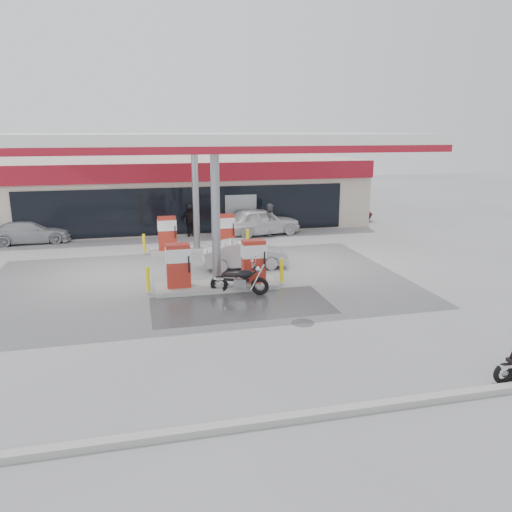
{
  "coord_description": "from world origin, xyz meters",
  "views": [
    {
      "loc": [
        -2.75,
        -15.55,
        5.73
      ],
      "look_at": [
        1.46,
        1.86,
        1.2
      ],
      "focal_mm": 35.0,
      "sensor_mm": 36.0,
      "label": 1
    }
  ],
  "objects_px": {
    "pump_island_far": "(197,237)",
    "hatchback_silver": "(245,254)",
    "parked_motorcycle": "(240,281)",
    "parked_car_left": "(30,232)",
    "sedan_white": "(260,221)",
    "biker_walking": "(190,221)",
    "attendant": "(270,220)",
    "parked_car_right": "(341,213)",
    "pump_island_near": "(217,270)"
  },
  "relations": [
    {
      "from": "pump_island_far",
      "to": "hatchback_silver",
      "type": "distance_m",
      "value": 3.76
    },
    {
      "from": "pump_island_near",
      "to": "biker_walking",
      "type": "height_order",
      "value": "pump_island_near"
    },
    {
      "from": "parked_car_right",
      "to": "biker_walking",
      "type": "xyz_separation_m",
      "value": [
        -9.91,
        -2.2,
        0.26
      ]
    },
    {
      "from": "parked_car_left",
      "to": "pump_island_far",
      "type": "bearing_deg",
      "value": -119.47
    },
    {
      "from": "pump_island_far",
      "to": "parked_car_left",
      "type": "distance_m",
      "value": 9.15
    },
    {
      "from": "parked_car_right",
      "to": "attendant",
      "type": "bearing_deg",
      "value": 106.52
    },
    {
      "from": "pump_island_near",
      "to": "pump_island_far",
      "type": "distance_m",
      "value": 6.0
    },
    {
      "from": "pump_island_far",
      "to": "parked_car_right",
      "type": "bearing_deg",
      "value": 30.96
    },
    {
      "from": "parked_motorcycle",
      "to": "attendant",
      "type": "bearing_deg",
      "value": 90.81
    },
    {
      "from": "parked_car_left",
      "to": "hatchback_silver",
      "type": "bearing_deg",
      "value": -130.43
    },
    {
      "from": "pump_island_far",
      "to": "hatchback_silver",
      "type": "height_order",
      "value": "pump_island_far"
    },
    {
      "from": "parked_car_left",
      "to": "biker_walking",
      "type": "xyz_separation_m",
      "value": [
        8.31,
        -0.2,
        0.27
      ]
    },
    {
      "from": "attendant",
      "to": "parked_car_left",
      "type": "bearing_deg",
      "value": 71.12
    },
    {
      "from": "hatchback_silver",
      "to": "parked_car_left",
      "type": "distance_m",
      "value": 12.32
    },
    {
      "from": "biker_walking",
      "to": "parked_car_left",
      "type": "bearing_deg",
      "value": 176.43
    },
    {
      "from": "pump_island_near",
      "to": "hatchback_silver",
      "type": "height_order",
      "value": "pump_island_near"
    },
    {
      "from": "sedan_white",
      "to": "pump_island_far",
      "type": "bearing_deg",
      "value": 117.64
    },
    {
      "from": "parked_motorcycle",
      "to": "parked_car_right",
      "type": "relative_size",
      "value": 0.47
    },
    {
      "from": "attendant",
      "to": "hatchback_silver",
      "type": "relative_size",
      "value": 0.5
    },
    {
      "from": "sedan_white",
      "to": "parked_car_right",
      "type": "xyz_separation_m",
      "value": [
        6.03,
        2.8,
        -0.17
      ]
    },
    {
      "from": "parked_car_left",
      "to": "parked_car_right",
      "type": "relative_size",
      "value": 0.94
    },
    {
      "from": "parked_motorcycle",
      "to": "attendant",
      "type": "xyz_separation_m",
      "value": [
        3.69,
        9.61,
        0.42
      ]
    },
    {
      "from": "pump_island_far",
      "to": "parked_car_left",
      "type": "height_order",
      "value": "pump_island_far"
    },
    {
      "from": "sedan_white",
      "to": "biker_walking",
      "type": "bearing_deg",
      "value": 69.98
    },
    {
      "from": "pump_island_near",
      "to": "pump_island_far",
      "type": "xyz_separation_m",
      "value": [
        0.0,
        6.0,
        0.0
      ]
    },
    {
      "from": "hatchback_silver",
      "to": "parked_car_right",
      "type": "relative_size",
      "value": 0.84
    },
    {
      "from": "hatchback_silver",
      "to": "parked_motorcycle",
      "type": "bearing_deg",
      "value": 167.77
    },
    {
      "from": "pump_island_near",
      "to": "parked_car_left",
      "type": "bearing_deg",
      "value": 129.44
    },
    {
      "from": "pump_island_far",
      "to": "parked_car_left",
      "type": "xyz_separation_m",
      "value": [
        -8.22,
        4.0,
        -0.12
      ]
    },
    {
      "from": "biker_walking",
      "to": "pump_island_far",
      "type": "bearing_deg",
      "value": -93.55
    },
    {
      "from": "parked_car_left",
      "to": "pump_island_near",
      "type": "bearing_deg",
      "value": -144.1
    },
    {
      "from": "pump_island_near",
      "to": "attendant",
      "type": "xyz_separation_m",
      "value": [
        4.41,
        8.8,
        0.2
      ]
    },
    {
      "from": "pump_island_near",
      "to": "biker_walking",
      "type": "relative_size",
      "value": 3.01
    },
    {
      "from": "pump_island_far",
      "to": "biker_walking",
      "type": "xyz_separation_m",
      "value": [
        0.09,
        3.8,
        0.14
      ]
    },
    {
      "from": "pump_island_near",
      "to": "parked_motorcycle",
      "type": "height_order",
      "value": "pump_island_near"
    },
    {
      "from": "sedan_white",
      "to": "parked_car_right",
      "type": "distance_m",
      "value": 6.65
    },
    {
      "from": "pump_island_far",
      "to": "hatchback_silver",
      "type": "bearing_deg",
      "value": -64.39
    },
    {
      "from": "attendant",
      "to": "parked_car_right",
      "type": "bearing_deg",
      "value": -73.68
    },
    {
      "from": "sedan_white",
      "to": "biker_walking",
      "type": "distance_m",
      "value": 3.93
    },
    {
      "from": "parked_motorcycle",
      "to": "biker_walking",
      "type": "bearing_deg",
      "value": 115.19
    },
    {
      "from": "pump_island_near",
      "to": "parked_car_right",
      "type": "bearing_deg",
      "value": 50.19
    },
    {
      "from": "parked_motorcycle",
      "to": "hatchback_silver",
      "type": "xyz_separation_m",
      "value": [
        0.91,
        3.42,
        0.11
      ]
    },
    {
      "from": "hatchback_silver",
      "to": "parked_car_left",
      "type": "height_order",
      "value": "hatchback_silver"
    },
    {
      "from": "parked_motorcycle",
      "to": "hatchback_silver",
      "type": "relative_size",
      "value": 0.56
    },
    {
      "from": "sedan_white",
      "to": "biker_walking",
      "type": "height_order",
      "value": "biker_walking"
    },
    {
      "from": "sedan_white",
      "to": "parked_car_right",
      "type": "bearing_deg",
      "value": -76.33
    },
    {
      "from": "pump_island_far",
      "to": "sedan_white",
      "type": "height_order",
      "value": "pump_island_far"
    },
    {
      "from": "pump_island_far",
      "to": "biker_walking",
      "type": "height_order",
      "value": "pump_island_far"
    },
    {
      "from": "parked_motorcycle",
      "to": "parked_car_left",
      "type": "relative_size",
      "value": 0.5
    },
    {
      "from": "pump_island_far",
      "to": "parked_motorcycle",
      "type": "relative_size",
      "value": 2.52
    }
  ]
}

